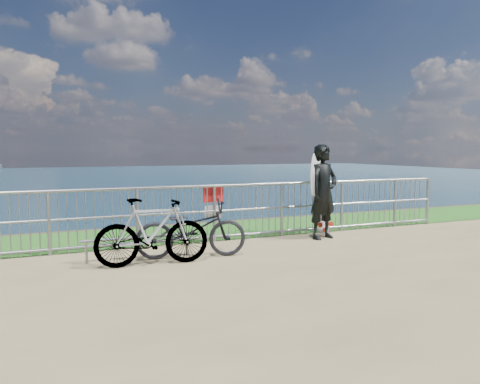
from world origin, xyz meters
name	(u,v)px	position (x,y,z in m)	size (l,w,h in m)	color
grass_strip	(218,230)	(0.00, 2.70, 0.01)	(120.00, 120.00, 0.00)	#205F1A
railing	(238,211)	(0.01, 1.60, 0.58)	(10.06, 0.10, 1.13)	gray
surfer	(324,192)	(1.64, 1.02, 0.95)	(0.69, 0.46, 1.91)	black
surfboard	(321,196)	(1.80, 1.37, 0.83)	(0.48, 0.43, 1.79)	white
bicycle_near	(191,229)	(-1.32, 0.48, 0.48)	(0.64, 1.84, 0.96)	black
bicycle_far	(152,232)	(-2.04, 0.22, 0.53)	(0.50, 1.77, 1.06)	black
bike_rack	(139,240)	(-2.15, 0.73, 0.32)	(1.86, 0.05, 0.39)	gray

